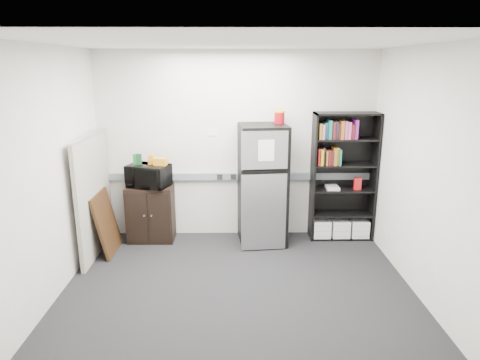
{
  "coord_description": "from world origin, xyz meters",
  "views": [
    {
      "loc": [
        -0.03,
        -4.36,
        2.49
      ],
      "look_at": [
        0.04,
        0.9,
        1.07
      ],
      "focal_mm": 32.0,
      "sensor_mm": 36.0,
      "label": 1
    }
  ],
  "objects": [
    {
      "name": "wall_back",
      "position": [
        0.0,
        1.75,
        1.35
      ],
      "size": [
        4.0,
        0.02,
        2.7
      ],
      "primitive_type": "cube",
      "color": "silver",
      "rests_on": "floor"
    },
    {
      "name": "cabinet",
      "position": [
        -1.25,
        1.5,
        0.41
      ],
      "size": [
        0.65,
        0.44,
        0.82
      ],
      "color": "black",
      "rests_on": "floor"
    },
    {
      "name": "snack_box_c",
      "position": [
        -1.21,
        1.52,
        1.2
      ],
      "size": [
        0.07,
        0.05,
        0.14
      ],
      "primitive_type": "cube",
      "rotation": [
        0.0,
        0.0,
        -0.07
      ],
      "color": "orange",
      "rests_on": "microwave"
    },
    {
      "name": "framed_poster",
      "position": [
        -1.77,
        1.09,
        0.42
      ],
      "size": [
        0.21,
        0.66,
        0.84
      ],
      "rotation": [
        0.0,
        -0.21,
        0.0
      ],
      "color": "black",
      "rests_on": "floor"
    },
    {
      "name": "snack_box_a",
      "position": [
        -1.42,
        1.52,
        1.21
      ],
      "size": [
        0.07,
        0.05,
        0.15
      ],
      "primitive_type": "cube",
      "rotation": [
        0.0,
        0.0,
        0.06
      ],
      "color": "#1A5D2D",
      "rests_on": "microwave"
    },
    {
      "name": "wall_note",
      "position": [
        -0.35,
        1.74,
        1.55
      ],
      "size": [
        0.14,
        0.0,
        0.1
      ],
      "primitive_type": "cube",
      "color": "white",
      "rests_on": "wall_back"
    },
    {
      "name": "snack_bag",
      "position": [
        -1.07,
        1.47,
        1.18
      ],
      "size": [
        0.2,
        0.13,
        0.1
      ],
      "primitive_type": "cube",
      "rotation": [
        0.0,
        0.0,
        -0.21
      ],
      "color": "orange",
      "rests_on": "microwave"
    },
    {
      "name": "coffee_can",
      "position": [
        0.59,
        1.55,
        1.8
      ],
      "size": [
        0.14,
        0.14,
        0.19
      ],
      "color": "#990711",
      "rests_on": "refrigerator"
    },
    {
      "name": "snack_box_b",
      "position": [
        -1.37,
        1.52,
        1.21
      ],
      "size": [
        0.08,
        0.06,
        0.15
      ],
      "primitive_type": "cube",
      "rotation": [
        0.0,
        0.0,
        0.21
      ],
      "color": "#0D3C1A",
      "rests_on": "microwave"
    },
    {
      "name": "microwave",
      "position": [
        -1.25,
        1.48,
        0.97
      ],
      "size": [
        0.65,
        0.54,
        0.31
      ],
      "primitive_type": "imported",
      "rotation": [
        0.0,
        0.0,
        -0.32
      ],
      "color": "black",
      "rests_on": "cabinet"
    },
    {
      "name": "wall_left",
      "position": [
        -2.0,
        0.0,
        1.35
      ],
      "size": [
        0.02,
        3.5,
        2.7
      ],
      "primitive_type": "cube",
      "color": "silver",
      "rests_on": "floor"
    },
    {
      "name": "refrigerator",
      "position": [
        0.36,
        1.42,
        0.85
      ],
      "size": [
        0.7,
        0.73,
        1.7
      ],
      "rotation": [
        0.0,
        0.0,
        0.1
      ],
      "color": "black",
      "rests_on": "floor"
    },
    {
      "name": "bookshelf",
      "position": [
        1.53,
        1.57,
        0.91
      ],
      "size": [
        0.9,
        0.34,
        1.85
      ],
      "color": "black",
      "rests_on": "floor"
    },
    {
      "name": "cubicle_partition",
      "position": [
        -1.9,
        1.08,
        0.81
      ],
      "size": [
        0.06,
        1.3,
        1.62
      ],
      "color": "gray",
      "rests_on": "floor"
    },
    {
      "name": "wall_right",
      "position": [
        2.0,
        0.0,
        1.35
      ],
      "size": [
        0.02,
        3.5,
        2.7
      ],
      "primitive_type": "cube",
      "color": "silver",
      "rests_on": "floor"
    },
    {
      "name": "electrical_raceway",
      "position": [
        0.0,
        1.72,
        0.9
      ],
      "size": [
        3.92,
        0.05,
        0.1
      ],
      "primitive_type": "cube",
      "color": "slate",
      "rests_on": "wall_back"
    },
    {
      "name": "floor",
      "position": [
        0.0,
        0.0,
        0.0
      ],
      "size": [
        4.0,
        4.0,
        0.0
      ],
      "primitive_type": "plane",
      "color": "black",
      "rests_on": "ground"
    },
    {
      "name": "ceiling",
      "position": [
        0.0,
        0.0,
        2.7
      ],
      "size": [
        4.0,
        3.5,
        0.02
      ],
      "primitive_type": "cube",
      "color": "white",
      "rests_on": "wall_back"
    }
  ]
}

